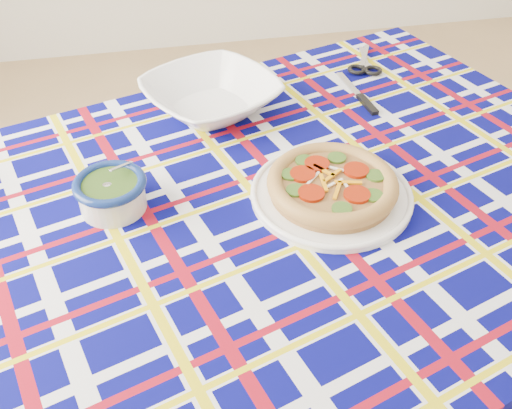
{
  "coord_description": "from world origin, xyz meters",
  "views": [
    {
      "loc": [
        -0.56,
        -1.24,
        1.49
      ],
      "look_at": [
        -0.4,
        -0.44,
        0.8
      ],
      "focal_mm": 40.0,
      "sensor_mm": 36.0,
      "label": 1
    }
  ],
  "objects": [
    {
      "name": "kitchen_scissors",
      "position": [
        0.02,
        0.12,
        0.79
      ],
      "size": [
        0.16,
        0.22,
        0.02
      ],
      "primitive_type": null,
      "rotation": [
        0.0,
        0.0,
        1.24
      ],
      "color": "silver",
      "rests_on": "tablecloth"
    },
    {
      "name": "floor",
      "position": [
        0.0,
        0.0,
        0.0
      ],
      "size": [
        4.0,
        4.0,
        0.0
      ],
      "primitive_type": "plane",
      "color": "tan",
      "rests_on": "ground"
    },
    {
      "name": "table_knife",
      "position": [
        -0.06,
        -0.02,
        0.79
      ],
      "size": [
        0.04,
        0.23,
        0.01
      ],
      "primitive_type": null,
      "rotation": [
        0.0,
        0.0,
        1.67
      ],
      "color": "silver",
      "rests_on": "tablecloth"
    },
    {
      "name": "pesto_bowl",
      "position": [
        -0.66,
        -0.37,
        0.82
      ],
      "size": [
        0.17,
        0.17,
        0.08
      ],
      "primitive_type": null,
      "rotation": [
        0.0,
        0.0,
        0.29
      ],
      "color": "#20390F",
      "rests_on": "tablecloth"
    },
    {
      "name": "main_focaccia_plate",
      "position": [
        -0.24,
        -0.43,
        0.81
      ],
      "size": [
        0.4,
        0.4,
        0.06
      ],
      "primitive_type": null,
      "rotation": [
        0.0,
        0.0,
        0.27
      ],
      "color": "olive",
      "rests_on": "tablecloth"
    },
    {
      "name": "serving_bowl",
      "position": [
        -0.43,
        -0.06,
        0.82
      ],
      "size": [
        0.4,
        0.4,
        0.07
      ],
      "primitive_type": "imported",
      "rotation": [
        0.0,
        0.0,
        0.46
      ],
      "color": "white",
      "rests_on": "tablecloth"
    },
    {
      "name": "dining_table",
      "position": [
        -0.44,
        -0.44,
        0.7
      ],
      "size": [
        1.88,
        1.47,
        0.77
      ],
      "rotation": [
        0.0,
        0.0,
        0.3
      ],
      "color": "brown",
      "rests_on": "floor"
    },
    {
      "name": "tablecloth",
      "position": [
        -0.44,
        -0.44,
        0.73
      ],
      "size": [
        1.92,
        1.52,
        0.11
      ],
      "primitive_type": null,
      "rotation": [
        0.0,
        0.0,
        0.3
      ],
      "color": "#050557",
      "rests_on": "dining_table"
    }
  ]
}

